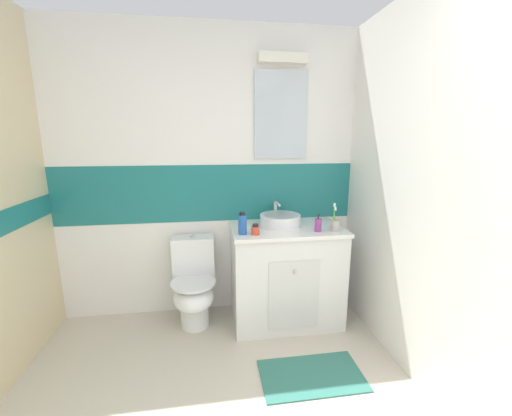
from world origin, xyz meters
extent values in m
cube|color=beige|center=(0.00, 1.20, -0.02)|extent=(3.20, 3.48, 0.04)
cube|color=white|center=(0.00, 2.45, 0.42)|extent=(3.20, 0.10, 0.85)
cube|color=#1E7272|center=(0.00, 2.45, 1.10)|extent=(3.20, 0.10, 0.50)
cube|color=white|center=(0.00, 2.45, 1.93)|extent=(3.20, 0.10, 1.15)
cube|color=silver|center=(0.63, 2.39, 1.77)|extent=(0.46, 0.02, 0.74)
cube|color=white|center=(0.63, 2.35, 2.22)|extent=(0.41, 0.10, 0.08)
cube|color=white|center=(1.35, 1.20, 1.25)|extent=(0.10, 3.48, 2.50)
cube|color=silver|center=(0.63, 2.12, 0.41)|extent=(0.91, 0.57, 0.82)
cube|color=white|center=(0.63, 2.11, 0.83)|extent=(0.93, 0.59, 0.03)
cube|color=silver|center=(0.63, 1.83, 0.37)|extent=(0.41, 0.01, 0.57)
cylinder|color=silver|center=(0.63, 1.81, 0.57)|extent=(0.02, 0.02, 0.03)
cylinder|color=white|center=(0.59, 2.14, 0.90)|extent=(0.34, 0.34, 0.10)
cylinder|color=#AFB1BA|center=(0.59, 2.14, 0.94)|extent=(0.28, 0.28, 0.01)
cylinder|color=silver|center=(0.59, 2.34, 0.94)|extent=(0.03, 0.03, 0.17)
cylinder|color=silver|center=(0.59, 2.25, 1.02)|extent=(0.02, 0.15, 0.02)
cylinder|color=white|center=(-0.15, 2.12, 0.09)|extent=(0.24, 0.24, 0.18)
ellipsoid|color=white|center=(-0.15, 2.08, 0.29)|extent=(0.34, 0.42, 0.22)
cylinder|color=white|center=(-0.15, 2.08, 0.41)|extent=(0.37, 0.37, 0.02)
cube|color=white|center=(-0.15, 2.29, 0.57)|extent=(0.36, 0.17, 0.34)
cylinder|color=silver|center=(-0.15, 2.29, 0.75)|extent=(0.04, 0.04, 0.02)
cylinder|color=#B2ADA3|center=(0.98, 1.92, 0.90)|extent=(0.07, 0.07, 0.09)
cylinder|color=#3FB259|center=(0.97, 1.92, 0.96)|extent=(0.04, 0.02, 0.16)
cube|color=white|center=(0.97, 1.92, 1.04)|extent=(0.02, 0.02, 0.03)
cylinder|color=gold|center=(0.97, 1.93, 0.97)|extent=(0.03, 0.03, 0.19)
cube|color=white|center=(0.97, 1.93, 1.06)|extent=(0.02, 0.02, 0.03)
cylinder|color=#993F99|center=(0.85, 1.94, 0.90)|extent=(0.06, 0.06, 0.10)
cylinder|color=#262626|center=(0.85, 1.94, 0.97)|extent=(0.01, 0.01, 0.04)
cylinder|color=#262626|center=(0.85, 1.93, 0.99)|extent=(0.01, 0.02, 0.01)
cylinder|color=#D84C33|center=(0.35, 1.93, 0.88)|extent=(0.07, 0.07, 0.06)
cylinder|color=black|center=(0.35, 1.93, 0.92)|extent=(0.05, 0.05, 0.02)
cylinder|color=#2659B2|center=(0.25, 1.96, 0.93)|extent=(0.07, 0.07, 0.15)
cylinder|color=black|center=(0.25, 1.96, 1.01)|extent=(0.05, 0.05, 0.02)
cube|color=#337266|center=(0.65, 1.39, 0.01)|extent=(0.69, 0.40, 0.01)
camera|label=1|loc=(0.00, -0.40, 1.58)|focal=22.38mm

